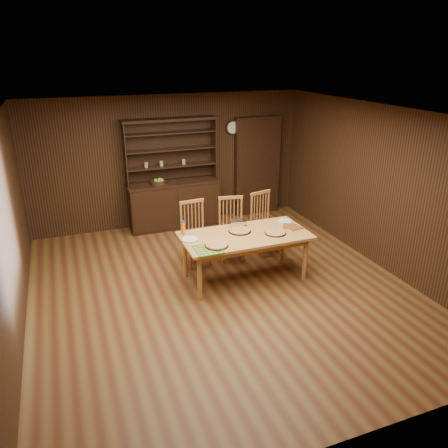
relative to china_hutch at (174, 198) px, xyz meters
name	(u,v)px	position (x,y,z in m)	size (l,w,h in m)	color
floor	(222,289)	(0.00, -2.75, -0.60)	(6.00, 6.00, 0.00)	brown
room_shell	(222,189)	(0.00, -2.75, 0.98)	(6.00, 6.00, 6.00)	silver
china_hutch	(174,198)	(0.00, 0.00, 0.00)	(1.84, 0.52, 2.17)	black
doorway	(257,166)	(1.90, 0.15, 0.45)	(1.00, 0.18, 2.10)	black
wall_clock	(233,127)	(1.35, 0.20, 1.30)	(0.30, 0.05, 0.30)	black
dining_table	(245,239)	(0.46, -2.55, 0.08)	(1.96, 0.98, 0.75)	gold
chair_left	(194,231)	(-0.10, -1.74, -0.02)	(0.48, 0.46, 1.09)	#BA763F
chair_center	(231,226)	(0.56, -1.75, -0.02)	(0.52, 0.50, 1.08)	#BA763F
chair_right	(263,220)	(1.18, -1.71, -0.02)	(0.53, 0.52, 1.09)	#BA763F
pizza_left	(217,245)	(-0.09, -2.80, 0.17)	(0.34, 0.34, 0.04)	black
pizza_right	(275,232)	(0.91, -2.68, 0.17)	(0.34, 0.34, 0.04)	black
pizza_center	(240,231)	(0.42, -2.42, 0.17)	(0.35, 0.35, 0.04)	black
cooling_rack	(208,249)	(-0.25, -2.88, 0.16)	(0.36, 0.36, 0.02)	green
plate_left	(190,239)	(-0.39, -2.44, 0.16)	(0.25, 0.25, 0.02)	silver
plate_right	(285,221)	(1.28, -2.29, 0.16)	(0.25, 0.25, 0.02)	silver
foil_dish	(237,223)	(0.48, -2.20, 0.20)	(0.25, 0.18, 0.10)	white
juice_bottle	(183,228)	(-0.43, -2.21, 0.26)	(0.06, 0.06, 0.22)	orange
pot_holder_a	(294,227)	(1.29, -2.58, 0.16)	(0.20, 0.20, 0.02)	red
pot_holder_b	(290,226)	(1.25, -2.51, 0.16)	(0.20, 0.20, 0.02)	red
fruit_bowl	(159,182)	(-0.30, -0.07, 0.39)	(0.31, 0.31, 0.12)	black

